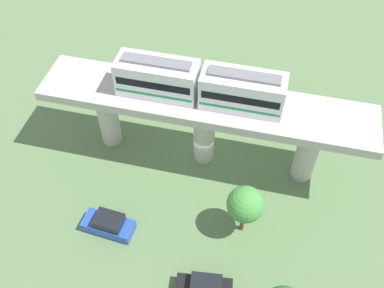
% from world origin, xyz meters
% --- Properties ---
extents(ground_plane, '(120.00, 120.00, 0.00)m').
position_xyz_m(ground_plane, '(0.00, 0.00, 0.00)').
color(ground_plane, '#5B7A4C').
extents(viaduct, '(5.20, 28.00, 7.41)m').
position_xyz_m(viaduct, '(0.00, 0.00, 5.60)').
color(viaduct, '#B7B2AA').
rests_on(viaduct, ground).
extents(train, '(2.64, 13.55, 3.24)m').
position_xyz_m(train, '(0.00, -0.52, 8.94)').
color(train, white).
rests_on(train, viaduct).
extents(parked_car_blue, '(2.13, 4.33, 1.76)m').
position_xyz_m(parked_car_blue, '(9.44, -5.89, 0.74)').
color(parked_car_blue, '#284CB7').
rests_on(parked_car_blue, ground).
extents(tree_near_viaduct, '(2.93, 2.93, 5.14)m').
position_xyz_m(tree_near_viaduct, '(6.84, 4.74, 3.64)').
color(tree_near_viaduct, brown).
rests_on(tree_near_viaduct, ground).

